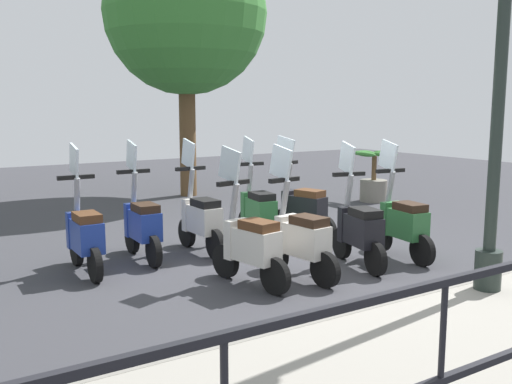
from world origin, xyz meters
The scene contains 13 objects.
ground_plane centered at (0.00, 0.00, 0.00)m, with size 28.00×28.00×0.00m, color #38383D.
lamp_post_near centered at (-2.40, -0.62, 2.10)m, with size 0.26×0.90×4.38m.
tree_distant centered at (5.59, -1.14, 3.93)m, with size 3.49×3.49×5.69m.
potted_palm centered at (2.79, -4.06, 0.45)m, with size 1.06×0.66×1.05m.
scooter_near_0 centered at (-0.72, -1.17, 0.48)m, with size 1.23×0.45×1.54m.
scooter_near_1 centered at (-0.71, -0.42, 0.48)m, with size 1.22×0.50×1.54m.
scooter_near_2 centered at (-0.73, 0.49, 0.48)m, with size 1.23×0.44×1.54m.
scooter_near_3 centered at (-0.63, 1.11, 0.48)m, with size 1.23×0.47×1.54m.
scooter_far_0 centered at (0.87, -0.74, 0.48)m, with size 1.20×0.54×1.54m.
scooter_far_1 centered at (1.03, -0.06, 0.48)m, with size 1.23×0.45×1.54m.
scooter_far_2 centered at (0.94, 0.92, 0.48)m, with size 1.23×0.44×1.54m.
scooter_far_3 centered at (1.03, 1.71, 0.48)m, with size 1.23×0.44×1.54m.
scooter_far_4 centered at (0.81, 2.52, 0.48)m, with size 1.23×0.44×1.54m.
Camera 1 is at (-5.83, 4.33, 1.99)m, focal length 40.00 mm.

